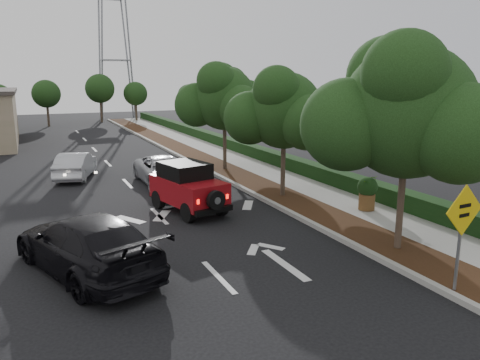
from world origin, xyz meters
TOP-DOWN VIEW (x-y plane):
  - ground at (0.00, 0.00)m, footprint 120.00×120.00m
  - curb at (4.60, 12.00)m, footprint 0.20×70.00m
  - planting_strip at (5.60, 12.00)m, footprint 1.80×70.00m
  - sidewalk at (7.50, 12.00)m, footprint 2.00×70.00m
  - hedge at (8.90, 12.00)m, footprint 0.80×70.00m
  - transmission_tower at (6.00, 48.00)m, footprint 7.00×4.00m
  - street_tree_near at (5.60, -0.50)m, footprint 3.80×3.80m
  - street_tree_mid at (5.60, 6.50)m, footprint 3.20×3.20m
  - street_tree_far at (5.60, 13.00)m, footprint 3.40×3.40m
  - red_jeep at (1.17, 6.28)m, footprint 2.34×3.88m
  - silver_suv_ahead at (1.66, 11.26)m, footprint 2.20×4.74m
  - black_suv_oncoming at (-3.07, 1.76)m, footprint 3.89×5.89m
  - silver_sedan_oncoming at (-2.15, 14.38)m, footprint 2.58×4.32m
  - speed_hump_sign at (4.80, -3.32)m, footprint 1.22×0.13m
  - terracotta_planter at (7.40, 3.14)m, footprint 0.77×0.77m

SIDE VIEW (x-z plane):
  - ground at x=0.00m, z-range 0.00..0.00m
  - transmission_tower at x=6.00m, z-range -14.00..14.00m
  - street_tree_near at x=5.60m, z-range -2.96..2.96m
  - street_tree_mid at x=5.60m, z-range -2.66..2.66m
  - street_tree_far at x=5.60m, z-range -2.81..2.81m
  - planting_strip at x=5.60m, z-range 0.00..0.12m
  - sidewalk at x=7.50m, z-range 0.00..0.12m
  - curb at x=4.60m, z-range 0.00..0.15m
  - hedge at x=8.90m, z-range 0.00..0.80m
  - silver_suv_ahead at x=1.66m, z-range 0.00..1.31m
  - silver_sedan_oncoming at x=-2.15m, z-range 0.00..1.34m
  - black_suv_oncoming at x=-3.07m, z-range 0.00..1.58m
  - terracotta_planter at x=7.40m, z-range 0.23..1.58m
  - red_jeep at x=1.17m, z-range 0.02..1.92m
  - speed_hump_sign at x=4.80m, z-range 0.50..3.10m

